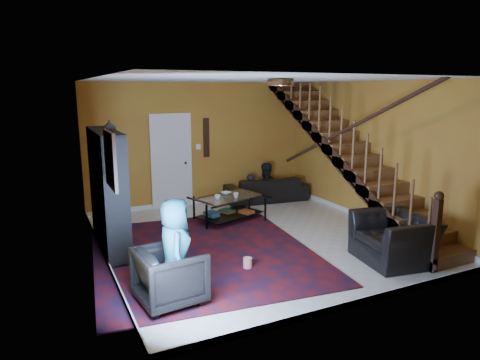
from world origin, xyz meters
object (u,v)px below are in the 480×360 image
object	(u,v)px
coffee_table	(229,207)
bookshelf	(109,193)
sofa	(266,189)
armchair_right	(394,239)
armchair_left	(170,276)

from	to	relation	value
coffee_table	bookshelf	bearing A→B (deg)	-166.59
bookshelf	sofa	bearing A→B (deg)	23.53
sofa	armchair_right	size ratio (longest dim) A/B	1.75
armchair_left	armchair_right	bearing A→B (deg)	-99.32
armchair_left	armchair_right	world-z (taller)	armchair_right
armchair_right	coffee_table	size ratio (longest dim) A/B	0.74
armchair_left	bookshelf	bearing A→B (deg)	2.93
coffee_table	armchair_left	bearing A→B (deg)	-126.41
bookshelf	armchair_right	xyz separation A→B (m)	(3.88, -2.44, -0.60)
sofa	armchair_left	world-z (taller)	armchair_left
sofa	armchair_right	distance (m)	4.14
armchair_left	coffee_table	size ratio (longest dim) A/B	0.52
bookshelf	coffee_table	size ratio (longest dim) A/B	1.32
bookshelf	armchair_right	distance (m)	4.63
bookshelf	armchair_left	distance (m)	2.35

